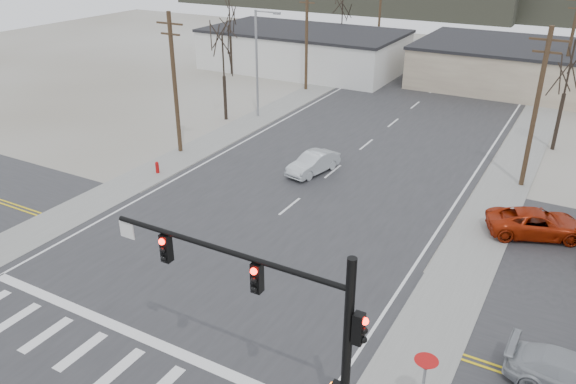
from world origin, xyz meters
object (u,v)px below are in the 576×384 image
Objects in this scene: traffic_signal_mast at (289,314)px; car_far_a at (519,74)px; fire_hydrant at (157,167)px; car_parked_red at (537,223)px; car_parked_silver at (576,378)px; sedan_crossing at (313,163)px; car_far_b at (444,36)px.

car_far_a is (-1.04, 52.50, -3.86)m from traffic_signal_mast.
car_far_a is at bearing 66.00° from fire_hydrant.
car_parked_silver is at bearing 171.76° from car_parked_red.
fire_hydrant is 0.18× the size of car_parked_silver.
fire_hydrant is at bearing 44.57° from car_far_a.
traffic_signal_mast reaches higher than sedan_crossing.
car_far_b is at bearing 108.47° from sedan_crossing.
fire_hydrant is at bearing 141.87° from traffic_signal_mast.
traffic_signal_mast is 21.74m from sedan_crossing.
car_far_b reaches higher than car_parked_silver.
car_parked_red is 1.07× the size of car_parked_silver.
fire_hydrant is at bearing -137.66° from sedan_crossing.
traffic_signal_mast is 72.73m from car_far_b.
car_far_a is 1.10× the size of car_parked_silver.
sedan_crossing is 0.81× the size of car_parked_red.
sedan_crossing is (9.11, 5.20, 0.28)m from fire_hydrant.
traffic_signal_mast is 1.86× the size of car_parked_silver.
sedan_crossing is at bearing 55.08° from car_far_a.
car_far_b is 0.92× the size of car_parked_silver.
car_far_b reaches higher than car_parked_red.
traffic_signal_mast is 1.70× the size of car_far_a.
fire_hydrant is at bearing -93.05° from car_far_b.
car_parked_red is at bearing 8.48° from fire_hydrant.
car_parked_silver is (9.13, -46.22, -0.08)m from car_far_a.
traffic_signal_mast is at bearing 69.71° from car_far_a.
car_far_a is at bearing -11.73° from car_parked_red.
car_far_a reaches higher than car_far_b.
car_far_a is 1.02× the size of car_parked_red.
fire_hydrant is 0.21× the size of sedan_crossing.
traffic_signal_mast reaches higher than car_parked_red.
traffic_signal_mast is 52.65m from car_far_a.
car_far_a reaches higher than sedan_crossing.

